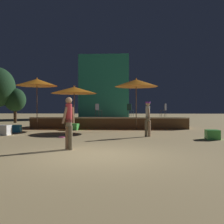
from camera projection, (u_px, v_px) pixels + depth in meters
The scene contains 17 objects.
ground_plane at pixel (96, 155), 6.99m from camera, with size 120.00×120.00×0.00m, color tan.
wooden_deck at pixel (109, 123), 17.34m from camera, with size 10.28×2.80×0.76m.
patio_umbrella_0 at pixel (136, 83), 15.32m from camera, with size 2.65×2.65×3.20m.
patio_umbrella_1 at pixel (74, 90), 15.86m from camera, with size 2.91×2.91×2.78m.
patio_umbrella_2 at pixel (37, 82), 15.84m from camera, with size 2.54×2.54×3.29m.
cube_seat_0 at pixel (16, 129), 13.89m from camera, with size 0.58×0.58×0.40m.
cube_seat_1 at pixel (212, 135), 10.63m from camera, with size 0.58×0.58×0.40m.
cube_seat_2 at pixel (74, 127), 15.28m from camera, with size 0.61×0.61×0.39m.
cube_seat_3 at pixel (4, 130), 12.35m from camera, with size 0.54×0.54×0.50m.
person_0 at pixel (69, 121), 7.97m from camera, with size 0.38×0.43×1.68m.
person_1 at pixel (148, 117), 11.65m from camera, with size 0.28×0.52×1.64m.
bistro_chair_0 at pixel (98, 109), 17.30m from camera, with size 0.48×0.48×0.90m.
bistro_chair_1 at pixel (164, 109), 16.85m from camera, with size 0.46×0.46×0.90m.
bistro_chair_2 at pixel (130, 109), 17.88m from camera, with size 0.47×0.47×0.90m.
frisbee_disc at pixel (62, 137), 11.30m from camera, with size 0.28×0.28×0.03m.
background_tree_1 at pixel (15, 100), 23.06m from camera, with size 1.95×1.95×3.21m.
distant_building at pixel (105, 87), 35.42m from camera, with size 6.91×3.27×8.76m.
Camera 1 is at (0.85, -6.93, 1.31)m, focal length 40.00 mm.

